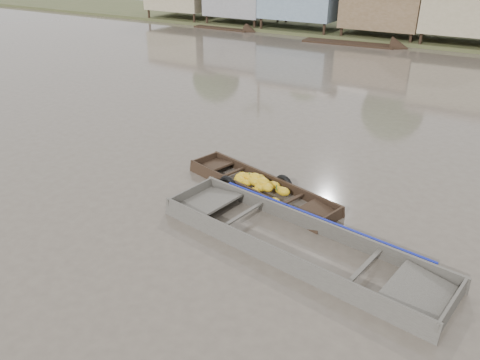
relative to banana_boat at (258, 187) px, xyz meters
The scene contains 3 objects.
ground 2.58m from the banana_boat, 104.34° to the right, with size 120.00×120.00×0.00m, color #534A3F.
banana_boat is the anchor object (origin of this frame).
viewer_boat 3.04m from the banana_boat, 41.68° to the right, with size 7.42×2.88×0.58m.
Camera 1 is at (6.59, -8.05, 6.44)m, focal length 35.00 mm.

